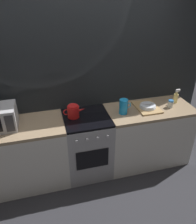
{
  "coord_description": "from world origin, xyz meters",
  "views": [
    {
      "loc": [
        -0.49,
        -2.4,
        2.37
      ],
      "look_at": [
        0.15,
        0.0,
        0.95
      ],
      "focal_mm": 35.6,
      "sensor_mm": 36.0,
      "label": 1
    }
  ],
  "objects_px": {
    "kettle": "(73,111)",
    "spice_jar": "(171,104)",
    "dish_pile": "(147,107)",
    "spray_bottle": "(176,97)",
    "pitcher": "(124,107)",
    "stove_unit": "(87,145)"
  },
  "relations": [
    {
      "from": "kettle",
      "to": "spice_jar",
      "type": "bearing_deg",
      "value": -3.56
    },
    {
      "from": "dish_pile",
      "to": "spray_bottle",
      "type": "bearing_deg",
      "value": 6.67
    },
    {
      "from": "dish_pile",
      "to": "pitcher",
      "type": "bearing_deg",
      "value": -172.99
    },
    {
      "from": "stove_unit",
      "to": "dish_pile",
      "type": "xyz_separation_m",
      "value": [
        0.86,
        0.01,
        0.47
      ]
    },
    {
      "from": "pitcher",
      "to": "stove_unit",
      "type": "bearing_deg",
      "value": 176.33
    },
    {
      "from": "stove_unit",
      "to": "dish_pile",
      "type": "distance_m",
      "value": 0.98
    },
    {
      "from": "kettle",
      "to": "stove_unit",
      "type": "bearing_deg",
      "value": -16.17
    },
    {
      "from": "stove_unit",
      "to": "kettle",
      "type": "distance_m",
      "value": 0.56
    },
    {
      "from": "stove_unit",
      "to": "pitcher",
      "type": "bearing_deg",
      "value": -3.67
    },
    {
      "from": "dish_pile",
      "to": "spray_bottle",
      "type": "distance_m",
      "value": 0.47
    },
    {
      "from": "pitcher",
      "to": "dish_pile",
      "type": "bearing_deg",
      "value": 7.01
    },
    {
      "from": "pitcher",
      "to": "spray_bottle",
      "type": "distance_m",
      "value": 0.84
    },
    {
      "from": "kettle",
      "to": "spray_bottle",
      "type": "height_order",
      "value": "spray_bottle"
    },
    {
      "from": "spice_jar",
      "to": "spray_bottle",
      "type": "xyz_separation_m",
      "value": [
        0.14,
        0.11,
        0.03
      ]
    },
    {
      "from": "dish_pile",
      "to": "spice_jar",
      "type": "bearing_deg",
      "value": -9.03
    },
    {
      "from": "pitcher",
      "to": "dish_pile",
      "type": "xyz_separation_m",
      "value": [
        0.37,
        0.05,
        -0.08
      ]
    },
    {
      "from": "pitcher",
      "to": "spice_jar",
      "type": "bearing_deg",
      "value": -0.49
    },
    {
      "from": "pitcher",
      "to": "spice_jar",
      "type": "relative_size",
      "value": 1.9
    },
    {
      "from": "stove_unit",
      "to": "pitcher",
      "type": "height_order",
      "value": "pitcher"
    },
    {
      "from": "stove_unit",
      "to": "spice_jar",
      "type": "height_order",
      "value": "spice_jar"
    },
    {
      "from": "spray_bottle",
      "to": "stove_unit",
      "type": "bearing_deg",
      "value": -177.05
    },
    {
      "from": "kettle",
      "to": "spice_jar",
      "type": "distance_m",
      "value": 1.34
    }
  ]
}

